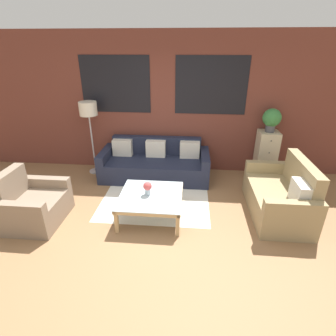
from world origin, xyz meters
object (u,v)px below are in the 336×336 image
at_px(potted_plant, 272,119).
at_px(coffee_table, 151,198).
at_px(settee_vintage, 281,197).
at_px(floor_lamp, 89,113).
at_px(flower_vase, 148,187).
at_px(armchair_corner, 33,205).
at_px(couch_dark, 155,164).
at_px(drawer_cabinet, 266,155).

bearing_deg(potted_plant, coffee_table, -142.60).
relative_size(settee_vintage, floor_lamp, 0.97).
bearing_deg(settee_vintage, flower_vase, -173.17).
relative_size(coffee_table, potted_plant, 2.14).
height_order(floor_lamp, potted_plant, floor_lamp).
height_order(armchair_corner, coffee_table, armchair_corner).
relative_size(floor_lamp, flower_vase, 6.99).
distance_m(couch_dark, flower_vase, 1.42).
bearing_deg(flower_vase, potted_plant, 36.45).
bearing_deg(flower_vase, armchair_corner, -170.67).
distance_m(coffee_table, drawer_cabinet, 2.68).
bearing_deg(settee_vintage, potted_plant, 87.21).
distance_m(couch_dark, settee_vintage, 2.47).
relative_size(armchair_corner, flower_vase, 4.21).
xyz_separation_m(armchair_corner, drawer_cabinet, (3.93, 1.89, 0.21)).
height_order(armchair_corner, potted_plant, potted_plant).
height_order(coffee_table, floor_lamp, floor_lamp).
height_order(coffee_table, potted_plant, potted_plant).
xyz_separation_m(settee_vintage, coffee_table, (-2.06, -0.27, 0.03)).
distance_m(drawer_cabinet, potted_plant, 0.75).
xyz_separation_m(couch_dark, coffee_table, (0.13, -1.41, 0.05)).
height_order(couch_dark, settee_vintage, settee_vintage).
xyz_separation_m(settee_vintage, floor_lamp, (-3.52, 1.27, 0.99)).
distance_m(drawer_cabinet, flower_vase, 2.71).
height_order(armchair_corner, flower_vase, armchair_corner).
bearing_deg(drawer_cabinet, floor_lamp, -178.71).
height_order(couch_dark, armchair_corner, armchair_corner).
relative_size(coffee_table, flower_vase, 4.46).
relative_size(couch_dark, potted_plant, 4.84).
bearing_deg(couch_dark, armchair_corner, -134.82).
distance_m(floor_lamp, drawer_cabinet, 3.68).
height_order(couch_dark, potted_plant, potted_plant).
relative_size(floor_lamp, drawer_cabinet, 1.55).
bearing_deg(coffee_table, armchair_corner, -171.44).
bearing_deg(armchair_corner, flower_vase, 9.33).
xyz_separation_m(armchair_corner, coffee_table, (1.80, 0.27, 0.06)).
bearing_deg(couch_dark, coffee_table, -84.89).
xyz_separation_m(armchair_corner, floor_lamp, (0.34, 1.81, 1.02)).
bearing_deg(armchair_corner, drawer_cabinet, 25.77).
height_order(settee_vintage, potted_plant, potted_plant).
xyz_separation_m(floor_lamp, flower_vase, (1.41, -1.53, -0.78)).
bearing_deg(drawer_cabinet, potted_plant, 90.00).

